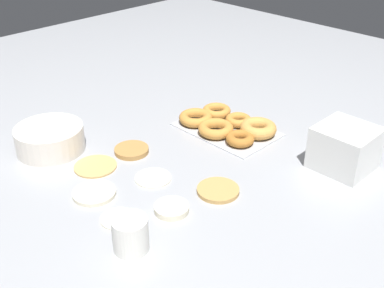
# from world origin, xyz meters

# --- Properties ---
(ground_plane) EXTENTS (3.00, 3.00, 0.00)m
(ground_plane) POSITION_xyz_m (0.00, 0.00, 0.00)
(ground_plane) COLOR #9EA0A5
(pancake_0) EXTENTS (0.08, 0.08, 0.01)m
(pancake_0) POSITION_xyz_m (-0.04, 0.26, 0.00)
(pancake_0) COLOR silver
(pancake_0) RESTS_ON ground_plane
(pancake_1) EXTENTS (0.11, 0.11, 0.01)m
(pancake_1) POSITION_xyz_m (-0.13, 0.01, 0.01)
(pancake_1) COLOR tan
(pancake_1) RESTS_ON ground_plane
(pancake_2) EXTENTS (0.10, 0.10, 0.01)m
(pancake_2) POSITION_xyz_m (0.18, 0.04, 0.01)
(pancake_2) COLOR #B27F42
(pancake_2) RESTS_ON ground_plane
(pancake_3) EXTENTS (0.10, 0.10, 0.01)m
(pancake_3) POSITION_xyz_m (0.03, 0.09, 0.00)
(pancake_3) COLOR silver
(pancake_3) RESTS_ON ground_plane
(pancake_4) EXTENTS (0.08, 0.08, 0.02)m
(pancake_4) POSITION_xyz_m (-0.11, 0.15, 0.01)
(pancake_4) COLOR beige
(pancake_4) RESTS_ON ground_plane
(pancake_5) EXTENTS (0.12, 0.12, 0.01)m
(pancake_5) POSITION_xyz_m (0.18, 0.16, 0.00)
(pancake_5) COLOR tan
(pancake_5) RESTS_ON ground_plane
(pancake_6) EXTENTS (0.11, 0.11, 0.01)m
(pancake_6) POSITION_xyz_m (0.08, 0.24, 0.01)
(pancake_6) COLOR beige
(pancake_6) RESTS_ON ground_plane
(donut_tray) EXTENTS (0.31, 0.21, 0.04)m
(donut_tray) POSITION_xyz_m (0.07, -0.26, 0.02)
(donut_tray) COLOR #ADAFB5
(donut_tray) RESTS_ON ground_plane
(batter_bowl) EXTENTS (0.20, 0.20, 0.07)m
(batter_bowl) POSITION_xyz_m (0.35, 0.20, 0.04)
(batter_bowl) COLOR silver
(batter_bowl) RESTS_ON ground_plane
(container_stack) EXTENTS (0.15, 0.15, 0.12)m
(container_stack) POSITION_xyz_m (-0.29, -0.32, 0.06)
(container_stack) COLOR white
(container_stack) RESTS_ON ground_plane
(paper_cup) EXTENTS (0.08, 0.08, 0.08)m
(paper_cup) POSITION_xyz_m (-0.14, 0.30, 0.04)
(paper_cup) COLOR white
(paper_cup) RESTS_ON ground_plane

